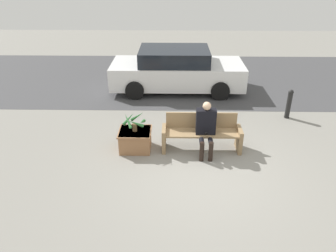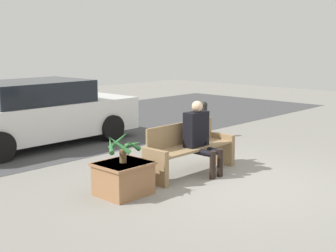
# 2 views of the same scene
# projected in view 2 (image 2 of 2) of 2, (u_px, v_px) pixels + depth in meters

# --- Properties ---
(ground_plane) EXTENTS (30.00, 30.00, 0.00)m
(ground_plane) POSITION_uv_depth(u_px,v_px,m) (236.00, 184.00, 7.55)
(ground_plane) COLOR gray
(road_surface) EXTENTS (20.00, 6.00, 0.01)m
(road_surface) POSITION_uv_depth(u_px,v_px,m) (33.00, 134.00, 11.67)
(road_surface) COLOR #424244
(road_surface) RESTS_ON ground_plane
(bench) EXTENTS (1.87, 0.52, 0.87)m
(bench) POSITION_uv_depth(u_px,v_px,m) (189.00, 149.00, 8.13)
(bench) COLOR #8C704C
(bench) RESTS_ON ground_plane
(person_seated) EXTENTS (0.45, 0.61, 1.27)m
(person_seated) POSITION_uv_depth(u_px,v_px,m) (200.00, 134.00, 8.01)
(person_seated) COLOR black
(person_seated) RESTS_ON ground_plane
(planter_box) EXTENTS (0.77, 0.68, 0.50)m
(planter_box) POSITION_uv_depth(u_px,v_px,m) (123.00, 177.00, 6.98)
(planter_box) COLOR #936642
(planter_box) RESTS_ON ground_plane
(potted_plant) EXTENTS (0.54, 0.54, 0.46)m
(potted_plant) POSITION_uv_depth(u_px,v_px,m) (123.00, 146.00, 6.89)
(potted_plant) COLOR brown
(potted_plant) RESTS_ON planter_box
(parked_car) EXTENTS (4.44, 1.98, 1.43)m
(parked_car) POSITION_uv_depth(u_px,v_px,m) (36.00, 114.00, 10.30)
(parked_car) COLOR silver
(parked_car) RESTS_ON ground_plane
(bollard_post) EXTENTS (0.15, 0.15, 0.86)m
(bollard_post) POSITION_uv_depth(u_px,v_px,m) (204.00, 119.00, 11.16)
(bollard_post) COLOR black
(bollard_post) RESTS_ON ground_plane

